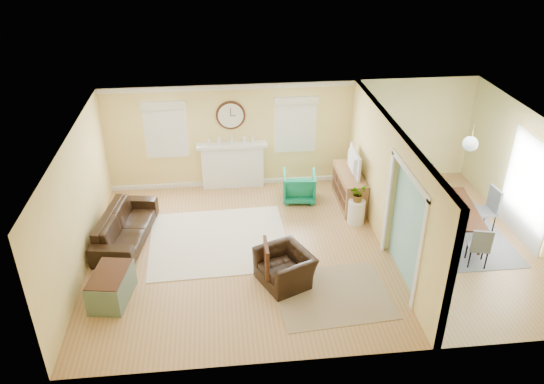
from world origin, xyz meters
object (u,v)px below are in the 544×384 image
(green_chair, at_px, (299,186))
(credenza, at_px, (349,188))
(sofa, at_px, (126,226))
(eames_chair, at_px, (285,267))
(dining_table, at_px, (451,220))

(green_chair, relative_size, credenza, 0.52)
(sofa, distance_m, eames_chair, 3.60)
(dining_table, bearing_deg, sofa, 93.66)
(green_chair, bearing_deg, sofa, 25.80)
(sofa, bearing_deg, dining_table, -85.26)
(sofa, relative_size, eames_chair, 2.23)
(sofa, relative_size, credenza, 1.47)
(eames_chair, bearing_deg, credenza, 121.41)
(eames_chair, height_order, credenza, credenza)
(sofa, bearing_deg, eames_chair, -110.49)
(sofa, height_order, dining_table, sofa)
(green_chair, height_order, dining_table, green_chair)
(credenza, relative_size, dining_table, 0.82)
(eames_chair, height_order, dining_table, eames_chair)
(sofa, height_order, green_chair, green_chair)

